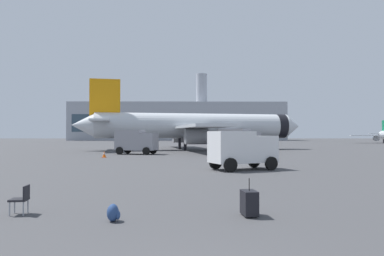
# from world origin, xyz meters

# --- Properties ---
(airplane_at_gate) EXTENTS (35.61, 32.33, 10.50)m
(airplane_at_gate) POSITION_xyz_m (0.92, 49.68, 3.66)
(airplane_at_gate) COLOR silver
(airplane_at_gate) RESTS_ON ground
(service_truck) EXTENTS (5.20, 3.50, 2.90)m
(service_truck) POSITION_xyz_m (-6.16, 37.91, 1.61)
(service_truck) COLOR gray
(service_truck) RESTS_ON ground
(fuel_truck) EXTENTS (6.12, 5.72, 3.20)m
(fuel_truck) POSITION_xyz_m (7.48, 47.10, 1.77)
(fuel_truck) COLOR gray
(fuel_truck) RESTS_ON ground
(cargo_van) EXTENTS (4.83, 3.65, 2.60)m
(cargo_van) POSITION_xyz_m (3.72, 19.33, 1.45)
(cargo_van) COLOR white
(cargo_van) RESTS_ON ground
(safety_cone_near) EXTENTS (0.44, 0.44, 0.72)m
(safety_cone_near) POSITION_xyz_m (9.61, 50.07, 0.36)
(safety_cone_near) COLOR #F2590C
(safety_cone_near) RESTS_ON ground
(safety_cone_mid) EXTENTS (0.44, 0.44, 0.71)m
(safety_cone_mid) POSITION_xyz_m (4.44, 32.68, 0.35)
(safety_cone_mid) COLOR #F2590C
(safety_cone_mid) RESTS_ON ground
(safety_cone_far) EXTENTS (0.44, 0.44, 0.64)m
(safety_cone_far) POSITION_xyz_m (-8.56, 31.97, 0.32)
(safety_cone_far) COLOR #F2590C
(safety_cone_far) RESTS_ON ground
(safety_cone_outer) EXTENTS (0.44, 0.44, 0.79)m
(safety_cone_outer) POSITION_xyz_m (12.87, 56.85, 0.39)
(safety_cone_outer) COLOR #F2590C
(safety_cone_outer) RESTS_ON ground
(rolling_suitcase) EXTENTS (0.47, 0.68, 1.10)m
(rolling_suitcase) POSITION_xyz_m (1.88, 5.91, 0.39)
(rolling_suitcase) COLOR black
(rolling_suitcase) RESTS_ON ground
(traveller_backpack) EXTENTS (0.36, 0.40, 0.48)m
(traveller_backpack) POSITION_xyz_m (-1.96, 5.32, 0.23)
(traveller_backpack) COLOR navy
(traveller_backpack) RESTS_ON ground
(gate_chair) EXTENTS (0.53, 0.53, 0.86)m
(gate_chair) POSITION_xyz_m (-4.87, 6.19, 0.50)
(gate_chair) COLOR black
(gate_chair) RESTS_ON ground
(terminal_building) EXTENTS (84.31, 17.21, 26.89)m
(terminal_building) POSITION_xyz_m (-3.99, 137.98, 7.59)
(terminal_building) COLOR #9EA3AD
(terminal_building) RESTS_ON ground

